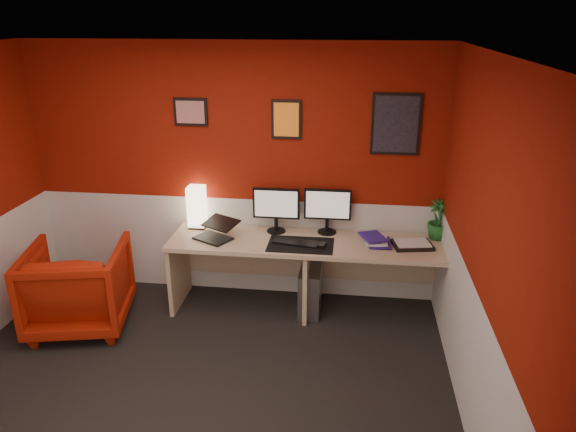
# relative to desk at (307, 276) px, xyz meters

# --- Properties ---
(ground) EXTENTS (4.00, 3.50, 0.01)m
(ground) POSITION_rel_desk_xyz_m (-0.76, -1.41, -0.36)
(ground) COLOR black
(ground) RESTS_ON ground
(ceiling) EXTENTS (4.00, 3.50, 0.01)m
(ceiling) POSITION_rel_desk_xyz_m (-0.76, -1.41, 2.13)
(ceiling) COLOR white
(ceiling) RESTS_ON ground
(wall_back) EXTENTS (4.00, 0.01, 2.50)m
(wall_back) POSITION_rel_desk_xyz_m (-0.76, 0.34, 0.89)
(wall_back) COLOR maroon
(wall_back) RESTS_ON ground
(wall_right) EXTENTS (0.01, 3.50, 2.50)m
(wall_right) POSITION_rel_desk_xyz_m (1.24, -1.41, 0.89)
(wall_right) COLOR maroon
(wall_right) RESTS_ON ground
(wainscot_back) EXTENTS (4.00, 0.01, 1.00)m
(wainscot_back) POSITION_rel_desk_xyz_m (-0.76, 0.34, 0.14)
(wainscot_back) COLOR silver
(wainscot_back) RESTS_ON ground
(wainscot_right) EXTENTS (0.01, 3.50, 1.00)m
(wainscot_right) POSITION_rel_desk_xyz_m (1.23, -1.41, 0.14)
(wainscot_right) COLOR silver
(wainscot_right) RESTS_ON ground
(desk) EXTENTS (2.60, 0.65, 0.73)m
(desk) POSITION_rel_desk_xyz_m (0.00, 0.00, 0.00)
(desk) COLOR tan
(desk) RESTS_ON ground
(shoji_lamp) EXTENTS (0.16, 0.16, 0.40)m
(shoji_lamp) POSITION_rel_desk_xyz_m (-1.11, 0.22, 0.56)
(shoji_lamp) COLOR #FFE5B2
(shoji_lamp) RESTS_ON desk
(laptop) EXTENTS (0.40, 0.36, 0.22)m
(laptop) POSITION_rel_desk_xyz_m (-0.89, -0.06, 0.47)
(laptop) COLOR black
(laptop) RESTS_ON desk
(monitor_left) EXTENTS (0.45, 0.06, 0.58)m
(monitor_left) POSITION_rel_desk_xyz_m (-0.33, 0.20, 0.66)
(monitor_left) COLOR black
(monitor_left) RESTS_ON desk
(monitor_right) EXTENTS (0.45, 0.06, 0.58)m
(monitor_right) POSITION_rel_desk_xyz_m (0.16, 0.23, 0.66)
(monitor_right) COLOR black
(monitor_right) RESTS_ON desk
(desk_mat) EXTENTS (0.60, 0.38, 0.01)m
(desk_mat) POSITION_rel_desk_xyz_m (-0.06, -0.09, 0.37)
(desk_mat) COLOR black
(desk_mat) RESTS_ON desk
(keyboard) EXTENTS (0.44, 0.22, 0.02)m
(keyboard) POSITION_rel_desk_xyz_m (-0.11, -0.07, 0.38)
(keyboard) COLOR black
(keyboard) RESTS_ON desk_mat
(mouse) EXTENTS (0.08, 0.11, 0.03)m
(mouse) POSITION_rel_desk_xyz_m (0.14, -0.12, 0.39)
(mouse) COLOR black
(mouse) RESTS_ON desk_mat
(book_bottom) EXTENTS (0.21, 0.28, 0.03)m
(book_bottom) POSITION_rel_desk_xyz_m (0.56, 0.01, 0.38)
(book_bottom) COLOR #311E89
(book_bottom) RESTS_ON desk
(book_middle) EXTENTS (0.20, 0.27, 0.02)m
(book_middle) POSITION_rel_desk_xyz_m (0.53, 0.02, 0.40)
(book_middle) COLOR silver
(book_middle) RESTS_ON book_bottom
(book_top) EXTENTS (0.28, 0.32, 0.02)m
(book_top) POSITION_rel_desk_xyz_m (0.50, -0.02, 0.43)
(book_top) COLOR #311E89
(book_top) RESTS_ON book_middle
(zen_tray) EXTENTS (0.39, 0.31, 0.03)m
(zen_tray) POSITION_rel_desk_xyz_m (0.95, -0.00, 0.38)
(zen_tray) COLOR black
(zen_tray) RESTS_ON desk
(potted_plant) EXTENTS (0.25, 0.25, 0.37)m
(potted_plant) POSITION_rel_desk_xyz_m (1.20, 0.22, 0.55)
(potted_plant) COLOR #19591E
(potted_plant) RESTS_ON desk
(pc_tower) EXTENTS (0.20, 0.45, 0.45)m
(pc_tower) POSITION_rel_desk_xyz_m (0.03, 0.00, -0.14)
(pc_tower) COLOR #99999E
(pc_tower) RESTS_ON ground
(armchair) EXTENTS (1.00, 1.02, 0.79)m
(armchair) POSITION_rel_desk_xyz_m (-2.05, -0.51, 0.03)
(armchair) COLOR #A91B06
(armchair) RESTS_ON ground
(art_left) EXTENTS (0.32, 0.02, 0.26)m
(art_left) POSITION_rel_desk_xyz_m (-1.15, 0.33, 1.49)
(art_left) COLOR red
(art_left) RESTS_ON wall_back
(art_center) EXTENTS (0.28, 0.02, 0.36)m
(art_center) POSITION_rel_desk_xyz_m (-0.24, 0.33, 1.44)
(art_center) COLOR orange
(art_center) RESTS_ON wall_back
(art_right) EXTENTS (0.44, 0.02, 0.56)m
(art_right) POSITION_rel_desk_xyz_m (0.75, 0.33, 1.42)
(art_right) COLOR black
(art_right) RESTS_ON wall_back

